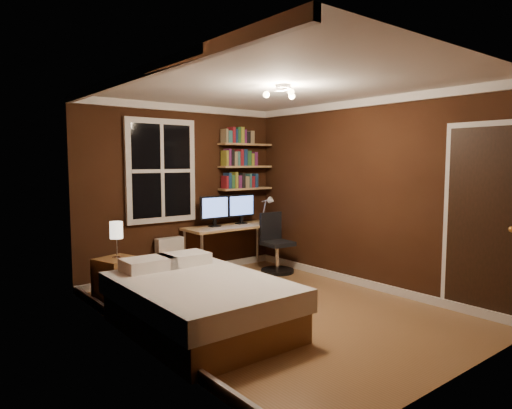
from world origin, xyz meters
TOP-DOWN VIEW (x-y plane):
  - floor at (0.00, 0.00)m, footprint 4.20×4.20m
  - wall_back at (0.00, 2.10)m, footprint 3.20×0.04m
  - wall_left at (-1.60, 0.00)m, footprint 0.04×4.20m
  - wall_right at (1.60, 0.00)m, footprint 0.04×4.20m
  - ceiling at (0.00, 0.00)m, footprint 3.20×4.20m
  - window at (-0.35, 2.06)m, footprint 1.06×0.06m
  - door at (1.59, -1.55)m, footprint 0.03×0.82m
  - door_knob at (1.55, -1.85)m, footprint 0.06×0.06m
  - ceiling_fixture at (0.00, -0.10)m, footprint 0.44×0.44m
  - bookshelf_lower at (1.08, 1.98)m, footprint 0.92×0.22m
  - books_row_lower at (1.08, 1.98)m, footprint 0.60×0.16m
  - bookshelf_middle at (1.08, 1.98)m, footprint 0.92×0.22m
  - books_row_middle at (1.08, 1.98)m, footprint 0.60×0.16m
  - bookshelf_upper at (1.08, 1.98)m, footprint 0.92×0.22m
  - books_row_upper at (1.08, 1.98)m, footprint 0.54×0.16m
  - bed at (-1.00, 0.03)m, footprint 1.38×1.90m
  - nightstand at (-1.30, 1.37)m, footprint 0.54×0.54m
  - bedside_lamp at (-1.30, 1.37)m, footprint 0.15×0.15m
  - radiator at (-0.28, 1.99)m, footprint 0.40×0.14m
  - desk at (0.68, 1.80)m, footprint 1.50×0.56m
  - monitor_left at (0.42, 1.87)m, footprint 0.50×0.12m
  - monitor_right at (0.91, 1.87)m, footprint 0.50×0.12m
  - desk_lamp at (1.31, 1.72)m, footprint 0.14×0.32m
  - office_chair at (1.18, 1.35)m, footprint 0.50×0.50m

SIDE VIEW (x-z plane):
  - floor at x=0.00m, z-range 0.00..0.00m
  - nightstand at x=-1.30m, z-range 0.00..0.54m
  - bed at x=-1.00m, z-range -0.05..0.60m
  - radiator at x=-0.28m, z-range 0.00..0.60m
  - office_chair at x=1.18m, z-range -0.12..0.79m
  - desk at x=0.68m, z-range 0.29..1.01m
  - bedside_lamp at x=-1.30m, z-range 0.54..0.98m
  - desk_lamp at x=1.31m, z-range 0.71..1.15m
  - monitor_left at x=0.42m, z-range 0.71..1.17m
  - monitor_right at x=0.91m, z-range 0.71..1.17m
  - door_knob at x=1.55m, z-range 0.97..1.03m
  - door at x=1.59m, z-range 0.00..2.05m
  - wall_back at x=0.00m, z-range 0.00..2.50m
  - wall_left at x=-1.60m, z-range 0.00..2.50m
  - wall_right at x=1.60m, z-range 0.00..2.50m
  - bookshelf_lower at x=1.08m, z-range 1.24..1.26m
  - books_row_lower at x=1.08m, z-range 1.26..1.49m
  - window at x=-0.35m, z-range 0.82..2.28m
  - bookshelf_middle at x=1.08m, z-range 1.59..1.61m
  - books_row_middle at x=1.08m, z-range 1.61..1.84m
  - bookshelf_upper at x=1.08m, z-range 1.94..1.96m
  - books_row_upper at x=1.08m, z-range 1.96..2.20m
  - ceiling_fixture at x=0.00m, z-range 2.31..2.49m
  - ceiling at x=0.00m, z-range 2.49..2.51m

